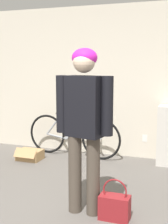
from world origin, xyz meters
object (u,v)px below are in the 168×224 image
(person, at_px, (84,117))
(bicycle, at_px, (73,135))
(cardboard_box, at_px, (30,155))
(handbag, at_px, (115,206))

(person, height_order, bicycle, person)
(person, distance_m, bicycle, 2.23)
(bicycle, xyz_separation_m, cardboard_box, (-0.61, -0.45, -0.29))
(person, height_order, cardboard_box, person)
(cardboard_box, bearing_deg, bicycle, 36.35)
(handbag, bearing_deg, bicycle, 122.68)
(handbag, relative_size, cardboard_box, 1.10)
(person, xyz_separation_m, bicycle, (-0.90, 1.92, -0.68))
(handbag, xyz_separation_m, cardboard_box, (-1.86, 1.51, -0.06))
(cardboard_box, bearing_deg, handbag, -38.96)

